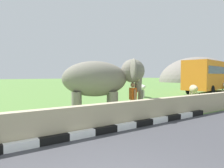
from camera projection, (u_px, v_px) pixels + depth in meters
striped_curb at (39, 142)px, 5.78m from camera, size 16.20×0.20×0.24m
barrier_parapet at (103, 117)px, 7.36m from camera, size 28.00×0.36×1.00m
elephant at (102, 79)px, 9.87m from camera, size 3.98×3.38×2.81m
person_handler at (133, 97)px, 10.03m from camera, size 0.35×0.66×1.66m
bus_orange at (211, 75)px, 23.27m from camera, size 10.32×4.49×3.50m
cow_near at (140, 88)px, 18.68m from camera, size 1.14×1.90×1.23m
cow_mid at (194, 89)px, 16.79m from camera, size 1.64×1.62×1.23m
hill_east at (198, 82)px, 62.06m from camera, size 25.66×20.52×14.93m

